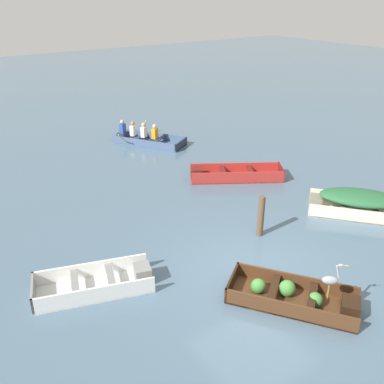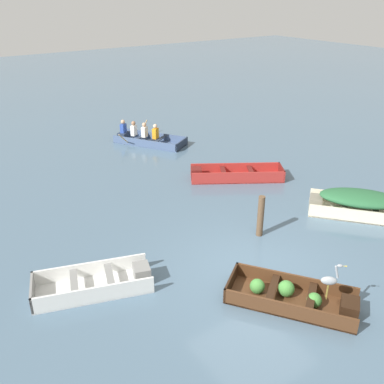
{
  "view_description": "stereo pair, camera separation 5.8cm",
  "coord_description": "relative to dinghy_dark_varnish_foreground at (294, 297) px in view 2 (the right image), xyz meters",
  "views": [
    {
      "loc": [
        -5.98,
        -5.88,
        6.08
      ],
      "look_at": [
        0.85,
        3.92,
        0.35
      ],
      "focal_mm": 40.0,
      "sensor_mm": 36.0,
      "label": 1
    },
    {
      "loc": [
        -5.93,
        -5.92,
        6.08
      ],
      "look_at": [
        0.85,
        3.92,
        0.35
      ],
      "focal_mm": 40.0,
      "sensor_mm": 36.0,
      "label": 2
    }
  ],
  "objects": [
    {
      "name": "dinghy_dark_varnish_foreground",
      "position": [
        0.0,
        0.0,
        0.0
      ],
      "size": [
        2.41,
        2.81,
        0.4
      ],
      "color": "#4C2D19",
      "rests_on": "ground"
    },
    {
      "name": "rowboat_slate_blue_with_crew",
      "position": [
        2.46,
        10.94,
        0.08
      ],
      "size": [
        2.71,
        3.17,
        0.9
      ],
      "color": "#475B7F",
      "rests_on": "ground"
    },
    {
      "name": "heron_on_dinghy",
      "position": [
        0.27,
        -0.61,
        0.71
      ],
      "size": [
        0.39,
        0.36,
        0.84
      ],
      "color": "olive",
      "rests_on": "dinghy_dark_varnish_foreground"
    },
    {
      "name": "skiff_white_far_moored",
      "position": [
        -3.22,
        2.8,
        -0.0
      ],
      "size": [
        2.75,
        1.74,
        0.41
      ],
      "color": "white",
      "rests_on": "ground"
    },
    {
      "name": "ground_plane",
      "position": [
        0.05,
        1.21,
        -0.15
      ],
      "size": [
        80.0,
        80.0,
        0.0
      ],
      "primitive_type": "plane",
      "color": "slate"
    },
    {
      "name": "skiff_cream_mid_moored",
      "position": [
        4.5,
        1.72,
        0.27
      ],
      "size": [
        2.71,
        2.93,
        0.72
      ],
      "color": "beige",
      "rests_on": "ground"
    },
    {
      "name": "skiff_red_near_moored",
      "position": [
        3.11,
        5.82,
        -0.0
      ],
      "size": [
        3.2,
        2.47,
        0.42
      ],
      "color": "#AD2D28",
      "rests_on": "ground"
    },
    {
      "name": "mooring_post",
      "position": [
        1.29,
        2.47,
        0.43
      ],
      "size": [
        0.17,
        0.17,
        1.17
      ],
      "primitive_type": "cylinder",
      "color": "brown",
      "rests_on": "ground"
    }
  ]
}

